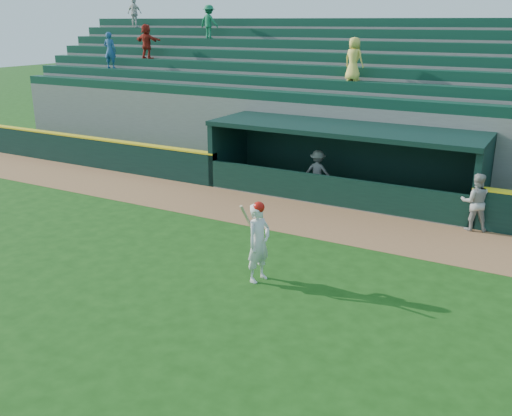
{
  "coord_description": "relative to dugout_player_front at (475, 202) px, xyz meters",
  "views": [
    {
      "loc": [
        6.77,
        -10.51,
        5.88
      ],
      "look_at": [
        0.0,
        1.6,
        1.3
      ],
      "focal_mm": 40.0,
      "sensor_mm": 36.0,
      "label": 1
    }
  ],
  "objects": [
    {
      "name": "ground",
      "position": [
        -4.64,
        -6.37,
        -0.86
      ],
      "size": [
        120.0,
        120.0,
        0.0
      ],
      "primitive_type": "plane",
      "color": "#184210",
      "rests_on": "ground"
    },
    {
      "name": "dugout",
      "position": [
        -4.64,
        1.63,
        0.5
      ],
      "size": [
        9.4,
        2.8,
        2.46
      ],
      "color": "slate",
      "rests_on": "ground"
    },
    {
      "name": "field_wall_left",
      "position": [
        -16.89,
        0.18,
        -0.26
      ],
      "size": [
        15.5,
        0.3,
        1.2
      ],
      "primitive_type": "cube",
      "color": "black",
      "rests_on": "ground"
    },
    {
      "name": "warning_track",
      "position": [
        -4.64,
        -1.47,
        -0.85
      ],
      "size": [
        40.0,
        3.0,
        0.01
      ],
      "primitive_type": "cube",
      "color": "#905F39",
      "rests_on": "ground"
    },
    {
      "name": "wall_stripe_left",
      "position": [
        -16.89,
        0.18,
        0.37
      ],
      "size": [
        15.5,
        0.32,
        0.06
      ],
      "primitive_type": "cube",
      "color": "yellow",
      "rests_on": "field_wall_left"
    },
    {
      "name": "dugout_player_front",
      "position": [
        0.0,
        0.0,
        0.0
      ],
      "size": [
        0.97,
        0.84,
        1.72
      ],
      "primitive_type": "imported",
      "rotation": [
        0.0,
        0.0,
        3.4
      ],
      "color": "#A1A09B",
      "rests_on": "ground"
    },
    {
      "name": "dugout_player_inside",
      "position": [
        -5.53,
        1.3,
        -0.09
      ],
      "size": [
        1.06,
        0.71,
        1.54
      ],
      "primitive_type": "imported",
      "rotation": [
        0.0,
        0.0,
        3.29
      ],
      "color": "gray",
      "rests_on": "ground"
    },
    {
      "name": "batter_at_plate",
      "position": [
        -3.85,
        -6.07,
        0.12
      ],
      "size": [
        0.59,
        0.87,
        1.97
      ],
      "color": "silver",
      "rests_on": "ground"
    },
    {
      "name": "stands",
      "position": [
        -4.65,
        6.2,
        1.53
      ],
      "size": [
        34.5,
        6.25,
        7.04
      ],
      "color": "slate",
      "rests_on": "ground"
    }
  ]
}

